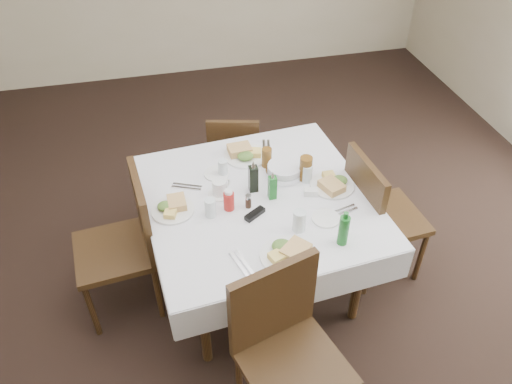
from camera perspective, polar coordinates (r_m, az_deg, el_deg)
ground_plane at (r=3.46m, az=-2.71°, el=-12.71°), size 7.00×7.00×0.00m
room_shell at (r=2.34m, az=-4.02°, el=13.54°), size 6.04×7.04×2.80m
dining_table at (r=3.10m, az=0.28°, el=-1.77°), size 1.47×1.47×0.76m
chair_north at (r=3.92m, az=-2.48°, el=4.46°), size 0.47×0.47×0.82m
chair_south at (r=2.60m, az=3.28°, el=-16.74°), size 0.60×0.60×1.02m
chair_east at (r=3.35m, az=13.47°, el=-2.12°), size 0.50×0.50×0.98m
chair_west at (r=3.17m, az=-14.46°, el=-5.07°), size 0.52×0.52×1.00m
meal_north at (r=3.37m, az=-1.30°, el=4.42°), size 0.29×0.29×0.06m
meal_south at (r=2.69m, az=3.63°, el=-6.89°), size 0.29×0.29×0.06m
meal_east at (r=3.15m, az=8.78°, el=0.93°), size 0.28×0.28×0.06m
meal_west at (r=2.99m, az=-9.53°, el=-1.73°), size 0.26×0.26×0.06m
side_plate_a at (r=3.23m, az=-4.51°, el=2.10°), size 0.16×0.16×0.01m
side_plate_b at (r=2.93m, az=7.98°, el=-2.98°), size 0.17×0.17×0.01m
water_n at (r=3.20m, az=-3.81°, el=2.78°), size 0.06×0.06×0.11m
water_s at (r=2.81m, az=4.97°, el=-3.31°), size 0.07×0.07×0.13m
water_e at (r=3.15m, az=5.84°, el=2.12°), size 0.06×0.06×0.12m
water_w at (r=2.90m, az=-5.25°, el=-1.79°), size 0.06×0.06×0.12m
iced_tea_a at (r=3.26m, az=1.24°, el=3.97°), size 0.07×0.07×0.14m
iced_tea_b at (r=3.15m, az=5.70°, el=2.69°), size 0.08×0.08×0.17m
bread_basket at (r=3.20m, az=3.27°, el=2.44°), size 0.24×0.24×0.08m
oil_cruet_dark at (r=3.04m, az=-0.32°, el=1.64°), size 0.05×0.05×0.23m
oil_cruet_green at (r=3.00m, az=1.89°, el=0.62°), size 0.05×0.05×0.20m
ketchup_bottle at (r=2.93m, az=-3.12°, el=-0.94°), size 0.06×0.06×0.14m
salt_shaker at (r=2.96m, az=-0.88°, el=-0.98°), size 0.04×0.04×0.08m
pepper_shaker at (r=2.96m, az=-0.89°, el=-1.14°), size 0.03×0.03×0.08m
coffee_mug at (r=3.05m, az=-4.15°, el=0.44°), size 0.15×0.15×0.11m
sunglasses at (r=2.92m, az=-0.14°, el=-2.52°), size 0.14×0.11×0.03m
green_bottle at (r=2.74m, az=9.98°, el=-4.28°), size 0.06×0.06×0.22m
sugar_caddy at (r=3.07m, az=6.30°, el=0.01°), size 0.09×0.07×0.04m
cutlery_n at (r=3.45m, az=1.19°, el=5.00°), size 0.09×0.21×0.01m
cutlery_s at (r=2.66m, az=-1.64°, el=-8.18°), size 0.10×0.21×0.01m
cutlery_e at (r=2.99m, az=9.82°, el=-2.20°), size 0.20×0.09×0.01m
cutlery_w at (r=3.15m, az=-7.90°, el=0.60°), size 0.19×0.12×0.01m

